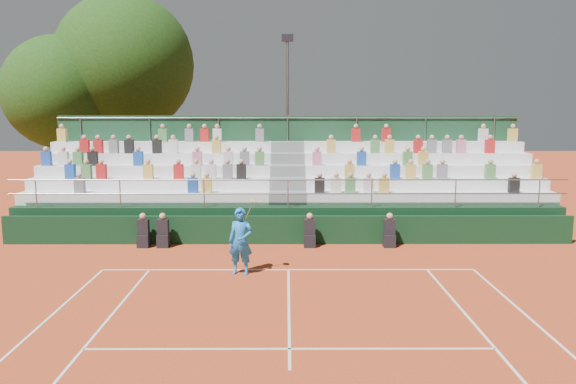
{
  "coord_description": "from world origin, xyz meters",
  "views": [
    {
      "loc": [
        -0.06,
        -16.06,
        4.78
      ],
      "look_at": [
        0.0,
        3.5,
        1.8
      ],
      "focal_mm": 35.0,
      "sensor_mm": 36.0,
      "label": 1
    }
  ],
  "objects_px": {
    "tree_east": "(125,64)",
    "floodlight_mast": "(288,105)",
    "tree_west": "(60,93)",
    "tennis_player": "(241,241)"
  },
  "relations": [
    {
      "from": "tree_west",
      "to": "tree_east",
      "type": "distance_m",
      "value": 3.63
    },
    {
      "from": "tree_west",
      "to": "floodlight_mast",
      "type": "bearing_deg",
      "value": -1.0
    },
    {
      "from": "tree_east",
      "to": "floodlight_mast",
      "type": "xyz_separation_m",
      "value": [
        8.74,
        -1.47,
        -2.15
      ]
    },
    {
      "from": "tree_west",
      "to": "floodlight_mast",
      "type": "xyz_separation_m",
      "value": [
        11.77,
        -0.21,
        -0.62
      ]
    },
    {
      "from": "tree_west",
      "to": "tree_east",
      "type": "relative_size",
      "value": 0.79
    },
    {
      "from": "tree_east",
      "to": "tree_west",
      "type": "bearing_deg",
      "value": -157.34
    },
    {
      "from": "tennis_player",
      "to": "floodlight_mast",
      "type": "bearing_deg",
      "value": 84.25
    },
    {
      "from": "tennis_player",
      "to": "tree_east",
      "type": "bearing_deg",
      "value": 115.97
    },
    {
      "from": "tennis_player",
      "to": "floodlight_mast",
      "type": "distance_m",
      "value": 14.26
    },
    {
      "from": "tree_west",
      "to": "tree_east",
      "type": "bearing_deg",
      "value": 22.66
    }
  ]
}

